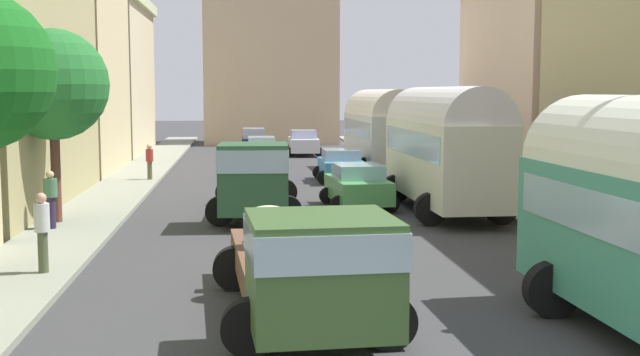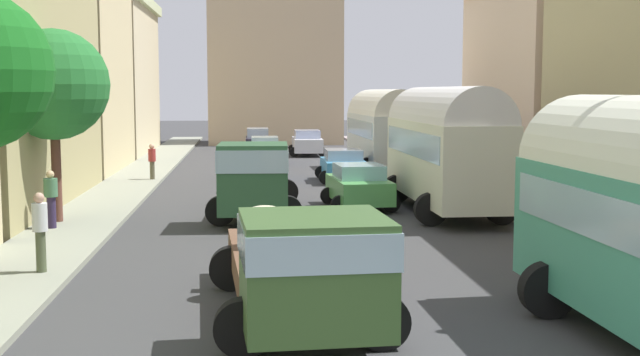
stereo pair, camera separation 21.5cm
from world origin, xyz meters
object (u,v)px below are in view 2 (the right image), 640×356
object	(u,v)px
car_2	(258,140)
pedestrian_1	(51,198)
car_5	(307,143)
pedestrian_2	(152,160)
cargo_truck_1	(255,178)
pedestrian_0	(40,229)
car_0	(257,163)
car_4	(343,165)
parked_bus_2	(384,127)
car_3	(359,186)
car_1	(265,150)
cargo_truck_0	(302,262)
parked_bus_1	(445,143)

from	to	relation	value
car_2	pedestrian_1	world-z (taller)	pedestrian_1
car_5	pedestrian_2	distance (m)	16.54
cargo_truck_1	car_2	xyz separation A→B (m)	(0.47, 28.05, -0.49)
car_5	pedestrian_0	distance (m)	34.05
car_0	car_4	size ratio (longest dim) A/B	1.14
car_2	parked_bus_2	bearing A→B (deg)	-66.79
car_3	pedestrian_0	world-z (taller)	pedestrian_0
car_2	pedestrian_1	bearing A→B (deg)	-101.82
car_1	car_5	world-z (taller)	car_5
car_0	car_2	xyz separation A→B (m)	(0.27, 16.26, 0.05)
cargo_truck_1	parked_bus_2	bearing A→B (deg)	64.96
car_3	pedestrian_1	distance (m)	10.30
cargo_truck_0	car_0	xyz separation A→B (m)	(-0.47, 23.89, -0.41)
car_2	car_5	distance (m)	4.19
car_1	car_3	world-z (taller)	car_3
car_2	car_3	distance (m)	26.22
pedestrian_0	pedestrian_2	xyz separation A→B (m)	(0.26, 18.55, -0.10)
cargo_truck_0	pedestrian_2	xyz separation A→B (m)	(-5.12, 22.82, -0.17)
car_1	pedestrian_1	distance (m)	22.51
cargo_truck_1	car_2	size ratio (longest dim) A/B	1.86
cargo_truck_1	car_0	distance (m)	11.80
car_1	car_2	size ratio (longest dim) A/B	0.98
car_1	car_4	size ratio (longest dim) A/B	1.14
cargo_truck_0	car_5	xyz separation A→B (m)	(2.87, 37.30, -0.36)
parked_bus_1	parked_bus_2	xyz separation A→B (m)	(0.19, 13.17, -0.07)
parked_bus_1	parked_bus_2	bearing A→B (deg)	89.17
car_4	car_0	bearing A→B (deg)	159.12
parked_bus_1	pedestrian_1	bearing A→B (deg)	-166.84
cargo_truck_1	car_5	distance (m)	25.45
cargo_truck_1	car_1	world-z (taller)	cargo_truck_1
parked_bus_1	car_0	xyz separation A→B (m)	(-6.12, 11.02, -1.59)
cargo_truck_0	car_0	distance (m)	23.89
cargo_truck_1	pedestrian_2	size ratio (longest dim) A/B	4.53
parked_bus_2	cargo_truck_0	xyz separation A→B (m)	(-5.84, -26.04, -1.11)
car_4	pedestrian_0	xyz separation A→B (m)	(-8.77, -18.15, 0.35)
pedestrian_2	car_5	bearing A→B (deg)	61.09
cargo_truck_1	car_4	world-z (taller)	cargo_truck_1
car_2	pedestrian_0	xyz separation A→B (m)	(-5.18, -35.88, 0.29)
cargo_truck_0	pedestrian_1	xyz separation A→B (m)	(-6.51, 10.03, -0.14)
pedestrian_0	cargo_truck_0	bearing A→B (deg)	-38.36
parked_bus_1	pedestrian_2	world-z (taller)	parked_bus_1
cargo_truck_1	pedestrian_0	bearing A→B (deg)	-121.03
parked_bus_2	car_3	bearing A→B (deg)	-103.68
cargo_truck_0	pedestrian_1	distance (m)	11.95
car_2	pedestrian_2	bearing A→B (deg)	-105.85
pedestrian_1	car_4	bearing A→B (deg)	51.38
car_1	car_5	bearing A→B (deg)	64.01
car_1	car_2	world-z (taller)	car_2
cargo_truck_1	pedestrian_1	distance (m)	6.20
car_0	pedestrian_0	world-z (taller)	pedestrian_0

